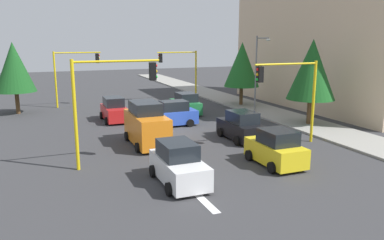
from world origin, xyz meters
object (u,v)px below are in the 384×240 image
Objects in this scene: street_lamp_curbside at (258,66)px; tree_roadside_near at (312,70)px; car_red at (114,110)px; traffic_signal_far_left at (181,65)px; car_black at (241,127)px; car_white at (178,165)px; tree_opposite_side at (14,67)px; traffic_signal_near_right at (110,91)px; tree_roadside_mid at (242,65)px; traffic_signal_far_right at (74,68)px; car_green at (186,104)px; delivery_van_orange at (147,125)px; traffic_signal_near_left at (291,86)px; car_yellow at (276,149)px; car_blue at (172,115)px.

street_lamp_curbside is 5.76m from tree_roadside_near.
street_lamp_curbside is 13.21m from car_red.
traffic_signal_far_left is 1.37× the size of car_black.
street_lamp_curbside is at bearing 136.89° from car_white.
traffic_signal_far_left is 16.78m from tree_opposite_side.
tree_roadside_mid is (-14.00, 15.71, 0.15)m from traffic_signal_near_right.
street_lamp_curbside reaches higher than car_white.
traffic_signal_far_right is at bearing -134.69° from tree_roadside_near.
car_green is at bearing -73.84° from tree_roadside_mid.
car_black is at bearing 103.71° from traffic_signal_near_right.
car_black is (11.77, -6.58, -3.31)m from tree_roadside_mid.
traffic_signal_near_right is at bearing -39.89° from delivery_van_orange.
tree_roadside_mid is 22.37m from car_white.
traffic_signal_far_left is 12.71m from car_red.
car_red and car_green have the same top height.
street_lamp_curbside is at bearing 68.21° from car_green.
traffic_signal_far_right is at bearing -90.00° from traffic_signal_far_left.
street_lamp_curbside is 1.72× the size of car_white.
car_yellow is at bearing -44.38° from traffic_signal_near_left.
delivery_van_orange is at bearing 9.65° from traffic_signal_far_right.
car_red is at bearing -118.65° from tree_roadside_near.
tree_roadside_mid is (-14.00, 4.35, 0.40)m from traffic_signal_near_left.
street_lamp_curbside is at bearing 141.93° from car_black.
traffic_signal_far_right is 0.79× the size of street_lamp_curbside.
traffic_signal_far_right is at bearing -164.84° from car_red.
tree_roadside_mid is 1.58× the size of car_white.
tree_roadside_near reaches higher than delivery_van_orange.
tree_opposite_side reaches higher than car_black.
tree_opposite_side is at bearing -163.61° from traffic_signal_near_right.
traffic_signal_far_right is at bearing -132.05° from car_green.
car_red is at bearing -143.97° from car_black.
street_lamp_curbside reaches higher than tree_roadside_mid.
tree_roadside_mid is at bearing 69.06° from traffic_signal_far_right.
tree_opposite_side reaches higher than car_yellow.
tree_opposite_side is 15.58m from car_blue.
car_red is at bearing -179.50° from car_white.
tree_roadside_mid is 1.59× the size of car_red.
street_lamp_curbside reaches higher than delivery_van_orange.
traffic_signal_far_left is at bearing -144.12° from tree_roadside_mid.
tree_roadside_mid is at bearing 162.72° from traffic_signal_near_left.
traffic_signal_near_left is 14.67m from tree_roadside_mid.
car_blue is (-8.00, -5.18, -2.90)m from traffic_signal_near_left.
traffic_signal_far_left reaches higher than delivery_van_orange.
car_white is (23.70, -8.92, -2.96)m from traffic_signal_far_left.
car_green is (-2.41, -6.03, -3.45)m from street_lamp_curbside.
tree_opposite_side is 23.28m from car_white.
street_lamp_curbside reaches higher than traffic_signal_far_left.
car_black is at bearing 1.44° from car_green.
street_lamp_curbside is 1.08× the size of tree_opposite_side.
car_black and car_red have the same top height.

